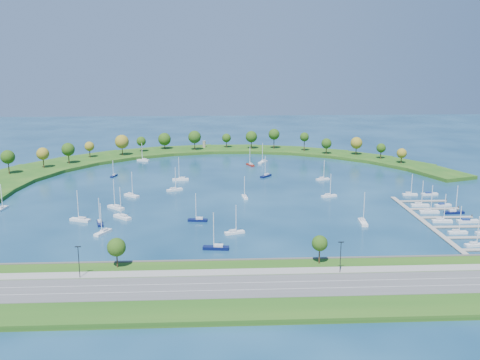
{
  "coord_description": "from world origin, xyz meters",
  "views": [
    {
      "loc": [
        -9.35,
        -273.07,
        67.91
      ],
      "look_at": [
        5.0,
        5.0,
        4.0
      ],
      "focal_mm": 41.03,
      "sensor_mm": 36.0,
      "label": 1
    }
  ],
  "objects_px": {
    "moored_boat_16": "(100,222)",
    "moored_boat_19": "(234,232)",
    "docked_boat_2": "(457,231)",
    "docked_boat_7": "(454,212)",
    "dock_system": "(442,222)",
    "moored_boat_14": "(250,164)",
    "moored_boat_4": "(116,207)",
    "moored_boat_13": "(363,221)",
    "moored_boat_12": "(245,196)",
    "docked_boat_10": "(410,194)",
    "moored_boat_9": "(198,219)",
    "docked_boat_8": "(420,204)",
    "moored_boat_3": "(103,232)",
    "moored_boat_5": "(216,247)",
    "moored_boat_20": "(263,161)",
    "docked_boat_6": "(429,211)",
    "docked_boat_11": "(429,194)",
    "moored_boat_6": "(323,179)",
    "docked_boat_4": "(442,220)",
    "moored_boat_1": "(174,189)",
    "moored_boat_8": "(2,208)",
    "moored_boat_18": "(132,195)",
    "moored_boat_2": "(114,175)",
    "moored_boat_11": "(181,179)",
    "docked_boat_0": "(475,244)",
    "moored_boat_0": "(329,195)",
    "moored_boat_10": "(80,219)",
    "moored_boat_15": "(122,216)",
    "moored_boat_17": "(266,175)",
    "moored_boat_7": "(143,160)",
    "harbor_tower": "(204,144)",
    "docked_boat_5": "(468,221)",
    "docked_boat_9": "(443,205)"
  },
  "relations": [
    {
      "from": "moored_boat_16",
      "to": "moored_boat_12",
      "type": "bearing_deg",
      "value": 107.36
    },
    {
      "from": "moored_boat_9",
      "to": "docked_boat_4",
      "type": "bearing_deg",
      "value": -176.32
    },
    {
      "from": "moored_boat_19",
      "to": "docked_boat_2",
      "type": "distance_m",
      "value": 86.73
    },
    {
      "from": "moored_boat_6",
      "to": "moored_boat_19",
      "type": "distance_m",
      "value": 104.81
    },
    {
      "from": "dock_system",
      "to": "docked_boat_0",
      "type": "bearing_deg",
      "value": -89.53
    },
    {
      "from": "moored_boat_7",
      "to": "dock_system",
      "type": "bearing_deg",
      "value": 155.57
    },
    {
      "from": "moored_boat_3",
      "to": "moored_boat_5",
      "type": "height_order",
      "value": "moored_boat_5"
    },
    {
      "from": "moored_boat_17",
      "to": "moored_boat_13",
      "type": "bearing_deg",
      "value": 59.51
    },
    {
      "from": "moored_boat_11",
      "to": "moored_boat_14",
      "type": "height_order",
      "value": "moored_boat_11"
    },
    {
      "from": "moored_boat_0",
      "to": "moored_boat_15",
      "type": "distance_m",
      "value": 99.99
    },
    {
      "from": "moored_boat_20",
      "to": "moored_boat_17",
      "type": "bearing_deg",
      "value": 29.24
    },
    {
      "from": "harbor_tower",
      "to": "moored_boat_6",
      "type": "distance_m",
      "value": 121.19
    },
    {
      "from": "moored_boat_12",
      "to": "docked_boat_10",
      "type": "distance_m",
      "value": 81.76
    },
    {
      "from": "moored_boat_10",
      "to": "moored_boat_16",
      "type": "distance_m",
      "value": 10.14
    },
    {
      "from": "moored_boat_16",
      "to": "moored_boat_19",
      "type": "xyz_separation_m",
      "value": [
        54.55,
        -14.93,
        0.0
      ]
    },
    {
      "from": "moored_boat_1",
      "to": "docked_boat_11",
      "type": "bearing_deg",
      "value": -36.53
    },
    {
      "from": "moored_boat_15",
      "to": "moored_boat_18",
      "type": "relative_size",
      "value": 1.08
    },
    {
      "from": "dock_system",
      "to": "moored_boat_14",
      "type": "relative_size",
      "value": 7.0
    },
    {
      "from": "moored_boat_12",
      "to": "moored_boat_6",
      "type": "bearing_deg",
      "value": -57.61
    },
    {
      "from": "moored_boat_12",
      "to": "moored_boat_20",
      "type": "bearing_deg",
      "value": -17.42
    },
    {
      "from": "harbor_tower",
      "to": "docked_boat_0",
      "type": "xyz_separation_m",
      "value": [
        100.64,
        -210.39,
        -3.54
      ]
    },
    {
      "from": "moored_boat_2",
      "to": "moored_boat_11",
      "type": "bearing_deg",
      "value": 88.91
    },
    {
      "from": "moored_boat_20",
      "to": "docked_boat_6",
      "type": "relative_size",
      "value": 1.05
    },
    {
      "from": "harbor_tower",
      "to": "moored_boat_0",
      "type": "height_order",
      "value": "moored_boat_0"
    },
    {
      "from": "moored_boat_2",
      "to": "moored_boat_3",
      "type": "bearing_deg",
      "value": 23.19
    },
    {
      "from": "moored_boat_0",
      "to": "moored_boat_6",
      "type": "distance_m",
      "value": 37.01
    },
    {
      "from": "docked_boat_2",
      "to": "moored_boat_0",
      "type": "bearing_deg",
      "value": 122.63
    },
    {
      "from": "dock_system",
      "to": "moored_boat_10",
      "type": "xyz_separation_m",
      "value": [
        -149.88,
        10.0,
        0.59
      ]
    },
    {
      "from": "moored_boat_9",
      "to": "docked_boat_8",
      "type": "bearing_deg",
      "value": -162.53
    },
    {
      "from": "moored_boat_8",
      "to": "moored_boat_18",
      "type": "relative_size",
      "value": 0.92
    },
    {
      "from": "docked_boat_5",
      "to": "docked_boat_8",
      "type": "xyz_separation_m",
      "value": [
        -10.45,
        25.48,
        0.23
      ]
    },
    {
      "from": "harbor_tower",
      "to": "docked_boat_9",
      "type": "height_order",
      "value": "harbor_tower"
    },
    {
      "from": "moored_boat_3",
      "to": "docked_boat_11",
      "type": "xyz_separation_m",
      "value": [
        149.86,
        52.52,
        -0.31
      ]
    },
    {
      "from": "moored_boat_18",
      "to": "docked_boat_6",
      "type": "relative_size",
      "value": 1.01
    },
    {
      "from": "moored_boat_4",
      "to": "moored_boat_13",
      "type": "bearing_deg",
      "value": -151.53
    },
    {
      "from": "moored_boat_3",
      "to": "docked_boat_4",
      "type": "relative_size",
      "value": 1.02
    },
    {
      "from": "moored_boat_6",
      "to": "moored_boat_10",
      "type": "xyz_separation_m",
      "value": [
        -116.2,
        -70.88,
        0.05
      ]
    },
    {
      "from": "moored_boat_20",
      "to": "docked_boat_5",
      "type": "distance_m",
      "value": 150.53
    },
    {
      "from": "docked_boat_0",
      "to": "docked_boat_2",
      "type": "height_order",
      "value": "docked_boat_0"
    },
    {
      "from": "moored_boat_3",
      "to": "moored_boat_6",
      "type": "height_order",
      "value": "moored_boat_3"
    },
    {
      "from": "docked_boat_8",
      "to": "moored_boat_3",
      "type": "bearing_deg",
      "value": -162.02
    },
    {
      "from": "moored_boat_0",
      "to": "moored_boat_1",
      "type": "distance_m",
      "value": 77.92
    },
    {
      "from": "moored_boat_18",
      "to": "docked_boat_0",
      "type": "height_order",
      "value": "moored_boat_18"
    },
    {
      "from": "moored_boat_1",
      "to": "moored_boat_4",
      "type": "distance_m",
      "value": 40.45
    },
    {
      "from": "moored_boat_15",
      "to": "moored_boat_12",
      "type": "bearing_deg",
      "value": -106.44
    },
    {
      "from": "moored_boat_0",
      "to": "moored_boat_16",
      "type": "bearing_deg",
      "value": -178.17
    },
    {
      "from": "docked_boat_6",
      "to": "docked_boat_4",
      "type": "bearing_deg",
      "value": -87.43
    },
    {
      "from": "docked_boat_2",
      "to": "docked_boat_7",
      "type": "height_order",
      "value": "docked_boat_7"
    },
    {
      "from": "moored_boat_3",
      "to": "moored_boat_11",
      "type": "relative_size",
      "value": 0.95
    },
    {
      "from": "moored_boat_16",
      "to": "docked_boat_7",
      "type": "xyz_separation_m",
      "value": [
        151.66,
        7.8,
        0.03
      ]
    }
  ]
}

